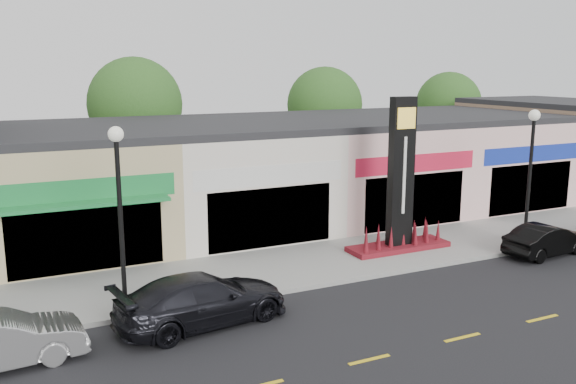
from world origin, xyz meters
name	(u,v)px	position (x,y,z in m)	size (l,w,h in m)	color
ground	(398,300)	(0.00, 0.00, 0.00)	(120.00, 120.00, 0.00)	black
sidewalk	(330,260)	(0.00, 4.35, 0.07)	(52.00, 4.30, 0.15)	gray
curb	(362,278)	(0.00, 2.10, 0.07)	(52.00, 0.20, 0.15)	gray
shop_beige	(69,186)	(-8.50, 11.46, 2.40)	(7.00, 10.85, 4.80)	tan
shop_cream	(228,173)	(-1.50, 11.47, 2.40)	(7.00, 10.01, 4.80)	beige
shop_pink_w	(357,163)	(5.50, 11.47, 2.40)	(7.00, 10.01, 4.80)	beige
shop_pink_e	(463,155)	(12.50, 11.47, 2.40)	(7.00, 10.01, 4.80)	beige
shop_tan	(553,144)	(19.50, 11.48, 2.65)	(7.00, 10.01, 5.30)	#987258
tree_rear_west	(135,104)	(-4.00, 19.50, 5.22)	(5.20, 5.20, 7.83)	#382619
tree_rear_mid	(325,105)	(8.00, 19.50, 4.88)	(4.80, 4.80, 7.29)	#382619
tree_rear_east	(448,105)	(18.00, 19.50, 4.63)	(4.60, 4.60, 6.94)	#382619
lamp_west_near	(120,201)	(-8.00, 2.50, 3.48)	(0.44, 0.44, 5.47)	black
lamp_east_near	(531,164)	(8.00, 2.50, 3.48)	(0.44, 0.44, 5.47)	black
pylon_sign	(400,197)	(3.00, 4.20, 2.27)	(4.20, 1.30, 6.00)	maroon
car_dark_sedan	(202,299)	(-6.12, 0.94, 0.73)	(5.06, 2.06, 1.47)	black
car_black_conv	(547,240)	(8.05, 1.43, 0.62)	(3.77, 1.31, 1.24)	black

